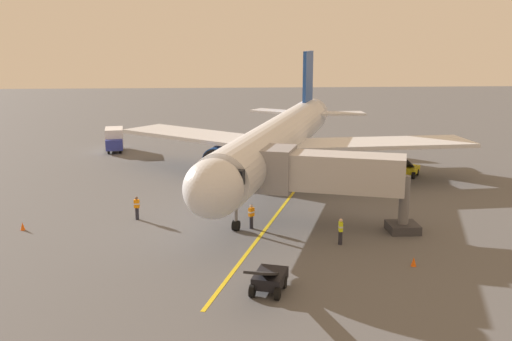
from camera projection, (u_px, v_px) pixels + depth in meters
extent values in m
plane|color=#565659|center=(257.00, 184.00, 52.98)|extent=(220.00, 220.00, 0.00)
cube|color=yellow|center=(286.00, 202.00, 46.90)|extent=(12.79, 38.05, 0.01)
cylinder|color=silver|center=(278.00, 139.00, 51.86)|extent=(14.28, 33.47, 3.80)
ellipsoid|color=silver|center=(213.00, 189.00, 34.64)|extent=(4.68, 4.93, 3.61)
cone|color=silver|center=(311.00, 114.00, 69.35)|extent=(4.19, 3.92, 3.42)
cube|color=black|center=(220.00, 174.00, 35.85)|extent=(3.57, 2.53, 0.90)
cube|color=silver|center=(378.00, 143.00, 53.45)|extent=(17.35, 6.29, 0.36)
cylinder|color=#1E479E|center=(345.00, 164.00, 51.86)|extent=(3.25, 3.95, 2.30)
cylinder|color=black|center=(343.00, 168.00, 50.20)|extent=(2.06, 0.85, 2.10)
cube|color=silver|center=(201.00, 136.00, 57.57)|extent=(16.37, 14.99, 0.36)
cylinder|color=#1E479E|center=(220.00, 157.00, 54.66)|extent=(3.25, 3.95, 2.30)
cylinder|color=black|center=(214.00, 161.00, 53.01)|extent=(2.06, 0.85, 2.10)
cube|color=#1E479E|center=(308.00, 84.00, 65.69)|extent=(1.85, 4.67, 7.20)
cube|color=silver|center=(335.00, 113.00, 65.33)|extent=(6.41, 2.43, 0.24)
cube|color=silver|center=(279.00, 112.00, 66.88)|extent=(6.58, 5.72, 0.24)
cylinder|color=slate|center=(236.00, 206.00, 39.60)|extent=(0.24, 0.24, 2.77)
cylinder|color=black|center=(236.00, 225.00, 39.90)|extent=(0.65, 0.81, 0.70)
cylinder|color=slate|center=(312.00, 158.00, 54.54)|extent=(0.24, 0.24, 2.77)
cylinder|color=black|center=(312.00, 173.00, 54.84)|extent=(0.77, 1.19, 1.10)
cylinder|color=slate|center=(258.00, 156.00, 55.79)|extent=(0.24, 0.24, 2.77)
cylinder|color=black|center=(258.00, 170.00, 56.09)|extent=(0.77, 1.19, 1.10)
cube|color=#B7B7BC|center=(338.00, 172.00, 39.93)|extent=(9.36, 5.29, 2.50)
cube|color=gray|center=(273.00, 168.00, 41.01)|extent=(3.66, 3.92, 3.00)
cylinder|color=slate|center=(404.00, 204.00, 39.26)|extent=(0.70, 0.70, 3.90)
cube|color=#333338|center=(403.00, 228.00, 39.62)|extent=(2.00, 2.00, 0.60)
cylinder|color=#23232D|center=(137.00, 214.00, 42.33)|extent=(0.26, 0.26, 0.88)
cube|color=orange|center=(137.00, 204.00, 42.17)|extent=(0.40, 0.27, 0.60)
cube|color=silver|center=(137.00, 204.00, 42.17)|extent=(0.42, 0.28, 0.10)
sphere|color=brown|center=(136.00, 198.00, 42.08)|extent=(0.22, 0.22, 0.22)
cylinder|color=#23232D|center=(340.00, 238.00, 37.14)|extent=(0.26, 0.26, 0.88)
cube|color=#D8EA19|center=(341.00, 227.00, 36.98)|extent=(0.26, 0.39, 0.60)
cube|color=silver|center=(341.00, 227.00, 36.98)|extent=(0.27, 0.41, 0.10)
sphere|color=beige|center=(341.00, 220.00, 36.89)|extent=(0.22, 0.22, 0.22)
cylinder|color=#23232D|center=(251.00, 222.00, 40.29)|extent=(0.26, 0.26, 0.88)
cube|color=orange|center=(251.00, 212.00, 40.13)|extent=(0.45, 0.42, 0.60)
cube|color=silver|center=(251.00, 212.00, 40.13)|extent=(0.47, 0.44, 0.10)
sphere|color=beige|center=(251.00, 206.00, 40.04)|extent=(0.22, 0.22, 0.22)
cube|color=black|center=(270.00, 278.00, 30.41)|extent=(2.13, 2.57, 0.60)
cube|color=black|center=(263.00, 273.00, 28.70)|extent=(2.06, 3.84, 1.61)
cylinder|color=black|center=(277.00, 294.00, 29.22)|extent=(0.44, 0.69, 0.64)
cylinder|color=black|center=(252.00, 291.00, 29.55)|extent=(0.44, 0.69, 0.64)
cylinder|color=black|center=(284.00, 282.00, 30.64)|extent=(0.44, 0.69, 0.64)
cylinder|color=black|center=(260.00, 280.00, 30.96)|extent=(0.44, 0.69, 0.64)
cube|color=yellow|center=(410.00, 169.00, 56.02)|extent=(2.43, 2.66, 0.60)
cube|color=black|center=(406.00, 163.00, 54.45)|extent=(2.74, 3.67, 1.61)
cylinder|color=black|center=(413.00, 175.00, 54.80)|extent=(0.55, 0.68, 0.64)
cylinder|color=black|center=(400.00, 174.00, 55.39)|extent=(0.55, 0.68, 0.64)
cylinder|color=black|center=(417.00, 172.00, 56.09)|extent=(0.55, 0.68, 0.64)
cylinder|color=black|center=(404.00, 171.00, 56.69)|extent=(0.55, 0.68, 0.64)
cube|color=#2D3899|center=(114.00, 145.00, 66.98)|extent=(2.13, 1.96, 1.20)
cube|color=black|center=(114.00, 144.00, 66.27)|extent=(1.71, 0.40, 0.70)
cube|color=silver|center=(114.00, 138.00, 68.74)|extent=(2.50, 3.85, 2.20)
cylinder|color=black|center=(120.00, 150.00, 67.01)|extent=(0.37, 0.87, 0.84)
cylinder|color=black|center=(109.00, 150.00, 66.74)|extent=(0.37, 0.87, 0.84)
cylinder|color=black|center=(121.00, 145.00, 70.06)|extent=(0.37, 0.87, 0.84)
cylinder|color=black|center=(109.00, 146.00, 69.79)|extent=(0.37, 0.87, 0.84)
cone|color=#F2590F|center=(23.00, 226.00, 39.99)|extent=(0.32, 0.32, 0.55)
cone|color=#F2590F|center=(414.00, 262.00, 33.60)|extent=(0.32, 0.32, 0.55)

